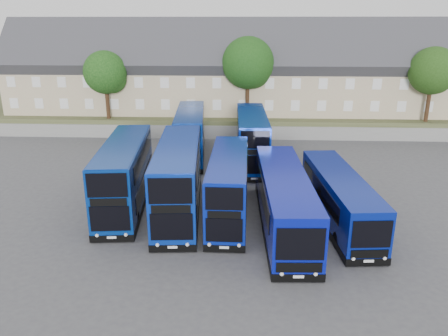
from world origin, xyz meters
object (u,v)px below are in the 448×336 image
dd_front_left (125,176)px  tree_west (107,74)px  coach_east_a (284,201)px  tree_mid (249,65)px  dd_front_mid (179,180)px  tree_east (434,73)px

dd_front_left → tree_west: size_ratio=1.54×
coach_east_a → tree_mid: bearing=92.9°
dd_front_mid → tree_east: tree_east is taller
tree_west → tree_east: tree_east is taller
dd_front_mid → tree_east: (24.90, 21.28, 5.05)m
tree_mid → dd_front_left: bearing=-112.9°
tree_west → tree_mid: tree_mid is taller
dd_front_mid → coach_east_a: (7.03, -2.13, -0.58)m
coach_east_a → tree_east: tree_east is taller
dd_front_left → coach_east_a: size_ratio=0.89×
tree_west → coach_east_a: bearing=-52.2°
dd_front_left → dd_front_mid: size_ratio=0.97×
dd_front_left → tree_east: bearing=29.5°
coach_east_a → tree_mid: (-2.13, 23.91, 6.31)m
dd_front_mid → tree_mid: tree_mid is taller
dd_front_left → tree_east: tree_east is taller
dd_front_mid → dd_front_left: bearing=164.0°
tree_mid → tree_east: tree_mid is taller
tree_west → tree_east: bearing=0.0°
dd_front_mid → coach_east_a: bearing=-21.3°
tree_east → dd_front_mid: bearing=-139.5°
dd_front_mid → tree_east: 33.14m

